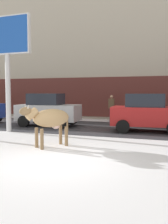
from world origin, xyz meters
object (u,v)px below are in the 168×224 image
Objects in this scene: car_silver_hatchback at (48,110)px; billboard at (7,42)px; cow_tan at (50,119)px; car_red_hatchback at (147,113)px; pedestrian_near_billboard at (111,108)px.

billboard is at bearing -108.66° from car_silver_hatchback.
billboard is 4.32m from car_silver_hatchback.
car_red_hatchback reaches higher than cow_tan.
cow_tan is at bearing -92.25° from pedestrian_near_billboard.
cow_tan is 1.04× the size of pedestrian_near_billboard.
car_red_hatchback is at bearing -3.77° from car_silver_hatchback.
car_silver_hatchback is 1.00× the size of car_red_hatchback.
pedestrian_near_billboard is (-2.59, 3.52, -0.05)m from car_red_hatchback.
car_red_hatchback is 2.09× the size of pedestrian_near_billboard.
billboard is 1.54× the size of car_red_hatchback.
car_silver_hatchback is at bearing 117.48° from cow_tan.
pedestrian_near_billboard is at bearing 46.54° from car_silver_hatchback.
car_silver_hatchback reaches higher than pedestrian_near_billboard.
car_red_hatchback is 4.37m from pedestrian_near_billboard.
car_silver_hatchback is (-2.67, 5.13, -0.07)m from cow_tan.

